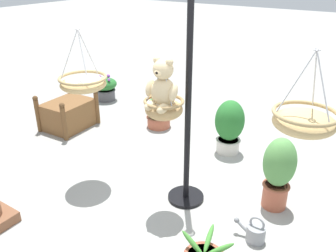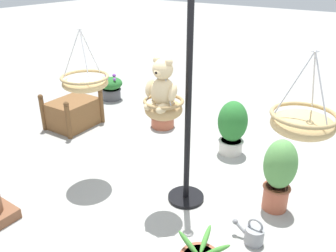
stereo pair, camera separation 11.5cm
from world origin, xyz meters
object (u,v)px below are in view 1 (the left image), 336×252
(hanging_basket_left_high, at_px, (304,121))
(potted_plant_trailing_ivy, at_px, (159,112))
(hanging_basket_with_teddy, at_px, (164,108))
(potted_plant_fern_front, at_px, (229,126))
(display_pole_central, at_px, (187,146))
(wooden_planter_box, at_px, (68,113))
(potted_plant_conical_shrub, at_px, (278,171))
(hanging_basket_right_low, at_px, (83,83))
(potted_plant_tall_leafy, at_px, (106,88))
(teddy_bear, at_px, (162,87))
(watering_can, at_px, (255,232))

(hanging_basket_left_high, xyz_separation_m, potted_plant_trailing_ivy, (2.72, -1.71, -1.14))
(hanging_basket_with_teddy, height_order, potted_plant_fern_front, hanging_basket_with_teddy)
(display_pole_central, relative_size, hanging_basket_with_teddy, 4.24)
(wooden_planter_box, bearing_deg, hanging_basket_left_high, 168.30)
(display_pole_central, xyz_separation_m, potted_plant_conical_shrub, (-0.95, -0.45, -0.25))
(potted_plant_fern_front, bearing_deg, hanging_basket_with_teddy, 87.34)
(hanging_basket_left_high, height_order, potted_plant_conical_shrub, hanging_basket_left_high)
(hanging_basket_with_teddy, bearing_deg, potted_plant_trailing_ivy, -53.49)
(potted_plant_conical_shrub, bearing_deg, hanging_basket_right_low, 18.41)
(display_pole_central, height_order, hanging_basket_right_low, display_pole_central)
(wooden_planter_box, distance_m, potted_plant_trailing_ivy, 1.57)
(hanging_basket_right_low, bearing_deg, potted_plant_tall_leafy, -51.03)
(display_pole_central, height_order, potted_plant_fern_front, display_pole_central)
(hanging_basket_left_high, relative_size, wooden_planter_box, 0.82)
(hanging_basket_with_teddy, bearing_deg, potted_plant_tall_leafy, -37.06)
(teddy_bear, distance_m, potted_plant_fern_front, 1.96)
(hanging_basket_left_high, bearing_deg, hanging_basket_right_low, 2.68)
(hanging_basket_left_high, bearing_deg, potted_plant_fern_front, -49.55)
(hanging_basket_left_high, distance_m, potted_plant_tall_leafy, 5.05)
(potted_plant_trailing_ivy, distance_m, watering_can, 3.01)
(display_pole_central, relative_size, teddy_bear, 4.40)
(potted_plant_fern_front, relative_size, watering_can, 2.38)
(display_pole_central, xyz_separation_m, potted_plant_trailing_ivy, (1.47, -1.54, -0.46))
(potted_plant_trailing_ivy, bearing_deg, hanging_basket_right_low, 95.74)
(watering_can, bearing_deg, wooden_planter_box, -13.29)
(display_pole_central, bearing_deg, hanging_basket_right_low, 12.70)
(display_pole_central, bearing_deg, hanging_basket_left_high, 172.15)
(potted_plant_tall_leafy, bearing_deg, potted_plant_fern_front, 168.14)
(display_pole_central, relative_size, wooden_planter_box, 2.68)
(display_pole_central, relative_size, potted_plant_trailing_ivy, 4.04)
(watering_can, bearing_deg, teddy_bear, 2.64)
(hanging_basket_left_high, bearing_deg, watering_can, 10.60)
(potted_plant_tall_leafy, bearing_deg, display_pole_central, 147.37)
(hanging_basket_right_low, distance_m, potted_plant_conical_shrub, 2.51)
(display_pole_central, distance_m, potted_plant_conical_shrub, 1.08)
(teddy_bear, distance_m, potted_plant_conical_shrub, 1.66)
(display_pole_central, distance_m, wooden_planter_box, 2.89)
(display_pole_central, distance_m, hanging_basket_right_low, 1.45)
(display_pole_central, bearing_deg, potted_plant_tall_leafy, -32.63)
(wooden_planter_box, height_order, potted_plant_fern_front, potted_plant_fern_front)
(hanging_basket_right_low, xyz_separation_m, potted_plant_fern_front, (-1.21, -1.67, -0.90))
(wooden_planter_box, relative_size, watering_can, 2.55)
(teddy_bear, relative_size, wooden_planter_box, 0.61)
(hanging_basket_with_teddy, xyz_separation_m, hanging_basket_left_high, (-1.39, -0.08, 0.17))
(teddy_bear, height_order, potted_plant_trailing_ivy, teddy_bear)
(watering_can, bearing_deg, potted_plant_trailing_ivy, -35.80)
(hanging_basket_left_high, distance_m, potted_plant_trailing_ivy, 3.41)
(watering_can, bearing_deg, potted_plant_conical_shrub, -88.39)
(hanging_basket_with_teddy, bearing_deg, wooden_planter_box, -19.13)
(hanging_basket_left_high, height_order, hanging_basket_right_low, hanging_basket_left_high)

